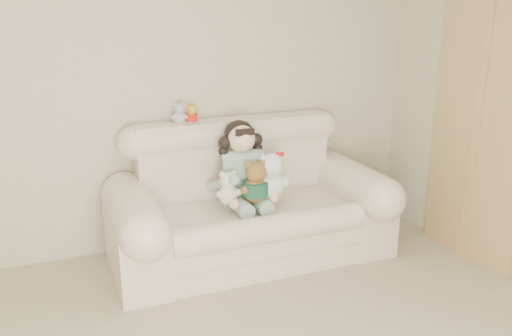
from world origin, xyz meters
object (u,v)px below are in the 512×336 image
Objects in this scene: seated_child at (241,163)px; brown_teddy at (255,178)px; white_cat at (271,171)px; cream_teddy at (228,185)px; sofa at (251,194)px.

seated_child reaches higher than brown_teddy.
white_cat is 0.34m from cream_teddy.
seated_child is 1.53× the size of white_cat.
brown_teddy is at bearing -23.05° from cream_teddy.
white_cat reaches higher than cream_teddy.
sofa reaches higher than white_cat.
seated_child reaches higher than sofa.
cream_teddy is (-0.17, -0.18, -0.10)m from seated_child.
seated_child is 0.22m from brown_teddy.
white_cat is at bearing -39.34° from seated_child.
sofa is at bearing 126.92° from white_cat.
sofa is 5.63× the size of brown_teddy.
white_cat reaches higher than brown_teddy.
cream_teddy is (-0.33, 0.01, -0.07)m from white_cat.
brown_teddy is at bearing -179.60° from white_cat.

